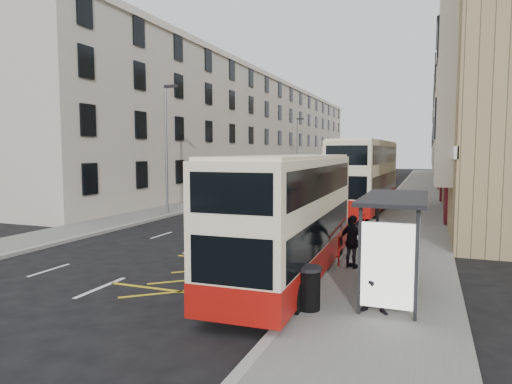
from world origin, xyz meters
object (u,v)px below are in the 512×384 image
at_px(street_lamp_far, 297,147).
at_px(car_red, 387,173).
at_px(double_decker_front, 290,217).
at_px(pedestrian_mid, 379,278).
at_px(litter_bin, 309,287).
at_px(car_dark, 359,170).
at_px(street_lamp_near, 167,142).
at_px(pedestrian_near, 394,259).
at_px(pedestrian_far, 353,242).
at_px(double_decker_rear, 365,176).
at_px(white_van, 295,182).
at_px(bus_shelter, 399,225).
at_px(car_silver, 335,172).

bearing_deg(street_lamp_far, car_red, 63.22).
bearing_deg(double_decker_front, pedestrian_mid, -43.05).
bearing_deg(litter_bin, pedestrian_mid, 9.81).
relative_size(double_decker_front, car_dark, 2.30).
relative_size(street_lamp_near, double_decker_front, 0.81).
bearing_deg(litter_bin, pedestrian_near, 53.33).
height_order(street_lamp_far, pedestrian_far, street_lamp_far).
xyz_separation_m(pedestrian_near, car_dark, (-10.81, 68.74, -0.31)).
xyz_separation_m(double_decker_front, pedestrian_near, (3.18, -0.47, -0.98)).
bearing_deg(pedestrian_mid, double_decker_rear, 100.50).
distance_m(white_van, car_red, 26.40).
height_order(car_dark, car_red, car_dark).
relative_size(bus_shelter, car_silver, 0.90).
bearing_deg(double_decker_front, car_silver, 98.17).
xyz_separation_m(bus_shelter, pedestrian_far, (-1.63, 2.82, -1.10)).
relative_size(pedestrian_mid, pedestrian_far, 0.99).
height_order(street_lamp_far, car_silver, street_lamp_far).
bearing_deg(double_decker_front, double_decker_rear, 88.44).
relative_size(car_silver, car_red, 1.00).
relative_size(car_dark, car_red, 0.91).
bearing_deg(pedestrian_near, car_dark, -94.07).
bearing_deg(pedestrian_near, white_van, -82.79).
relative_size(street_lamp_near, litter_bin, 7.45).
xyz_separation_m(pedestrian_far, car_silver, (-11.78, 57.18, -0.24)).
distance_m(double_decker_rear, litter_bin, 20.54).
bearing_deg(car_silver, double_decker_rear, -87.24).
relative_size(street_lamp_far, pedestrian_mid, 4.54).
distance_m(double_decker_front, car_silver, 59.57).
distance_m(street_lamp_near, pedestrian_mid, 20.18).
relative_size(street_lamp_far, car_red, 1.70).
bearing_deg(street_lamp_near, pedestrian_mid, -43.77).
xyz_separation_m(bus_shelter, car_silver, (-13.40, 60.00, -1.34)).
xyz_separation_m(street_lamp_far, car_silver, (1.29, 17.61, -3.83)).
height_order(pedestrian_near, pedestrian_mid, pedestrian_mid).
xyz_separation_m(pedestrian_near, pedestrian_mid, (-0.19, -2.17, 0.01)).
bearing_deg(car_silver, pedestrian_far, -89.32).
xyz_separation_m(street_lamp_near, car_dark, (3.72, 57.18, -3.93)).
distance_m(double_decker_front, car_red, 59.53).
distance_m(street_lamp_far, white_van, 8.12).
bearing_deg(car_dark, pedestrian_mid, -78.92).
height_order(litter_bin, pedestrian_mid, pedestrian_mid).
distance_m(street_lamp_near, pedestrian_near, 18.92).
bearing_deg(street_lamp_far, litter_bin, -73.91).
bearing_deg(bus_shelter, pedestrian_near, 101.36).
relative_size(pedestrian_near, pedestrian_far, 0.97).
relative_size(pedestrian_far, car_silver, 0.38).
bearing_deg(double_decker_front, litter_bin, -66.80).
relative_size(double_decker_front, car_red, 2.10).
relative_size(street_lamp_near, white_van, 1.45).
xyz_separation_m(pedestrian_mid, car_dark, (-10.62, 70.91, -0.32)).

